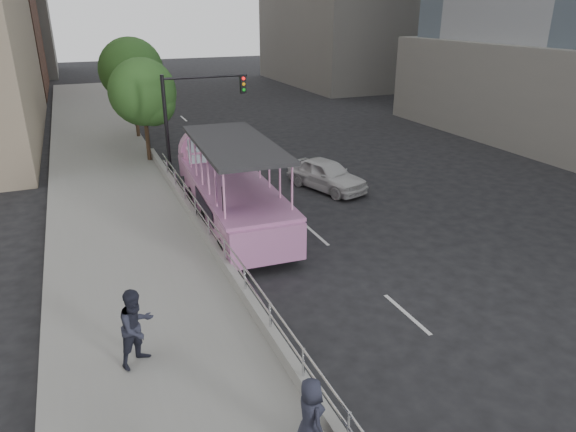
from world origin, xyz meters
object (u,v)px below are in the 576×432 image
(traffic_signal, at_px, (190,110))
(street_tree_near, at_px, (145,95))
(car, at_px, (327,175))
(pedestrian_mid, at_px, (137,327))
(parking_sign, at_px, (224,210))
(duck_boat, at_px, (228,187))
(street_tree_far, at_px, (133,73))
(pedestrian_far, at_px, (311,415))

(traffic_signal, height_order, street_tree_near, street_tree_near)
(car, relative_size, traffic_signal, 0.82)
(car, height_order, street_tree_near, street_tree_near)
(car, height_order, pedestrian_mid, pedestrian_mid)
(car, xyz_separation_m, street_tree_near, (-7.05, 7.35, 3.09))
(traffic_signal, xyz_separation_m, street_tree_near, (-1.60, 3.43, 0.32))
(car, distance_m, pedestrian_mid, 14.33)
(traffic_signal, bearing_deg, pedestrian_mid, -107.84)
(parking_sign, bearing_deg, car, 39.16)
(duck_boat, bearing_deg, street_tree_far, 95.92)
(car, height_order, street_tree_far, street_tree_far)
(pedestrian_mid, height_order, street_tree_far, street_tree_far)
(car, distance_m, street_tree_far, 15.43)
(car, distance_m, traffic_signal, 7.27)
(duck_boat, distance_m, traffic_signal, 5.92)
(pedestrian_mid, relative_size, parking_sign, 0.66)
(street_tree_near, xyz_separation_m, street_tree_far, (0.20, 6.00, 0.49))
(street_tree_near, bearing_deg, street_tree_far, 88.09)
(car, bearing_deg, pedestrian_far, -135.90)
(traffic_signal, distance_m, street_tree_far, 9.57)
(car, xyz_separation_m, traffic_signal, (-5.45, 3.92, 2.77))
(parking_sign, xyz_separation_m, street_tree_near, (-0.55, 12.64, 2.01))
(car, xyz_separation_m, parking_sign, (-6.50, -5.29, 1.08))
(pedestrian_mid, bearing_deg, car, 12.13)
(duck_boat, distance_m, street_tree_far, 15.30)
(parking_sign, relative_size, street_tree_far, 0.45)
(pedestrian_mid, relative_size, street_tree_near, 0.33)
(duck_boat, relative_size, pedestrian_mid, 5.56)
(pedestrian_mid, distance_m, street_tree_near, 18.02)
(street_tree_near, relative_size, street_tree_far, 0.89)
(car, height_order, pedestrian_far, pedestrian_far)
(pedestrian_mid, height_order, traffic_signal, traffic_signal)
(car, bearing_deg, parking_sign, -159.01)
(duck_boat, relative_size, parking_sign, 3.67)
(pedestrian_mid, bearing_deg, parking_sign, 21.10)
(parking_sign, bearing_deg, traffic_signal, 83.53)
(pedestrian_far, xyz_separation_m, street_tree_far, (0.56, 27.44, 3.23))
(pedestrian_far, height_order, parking_sign, parking_sign)
(duck_boat, xyz_separation_m, parking_sign, (-1.20, -3.72, 0.51))
(parking_sign, bearing_deg, street_tree_far, 91.08)
(car, bearing_deg, duck_boat, 178.35)
(duck_boat, height_order, pedestrian_mid, duck_boat)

